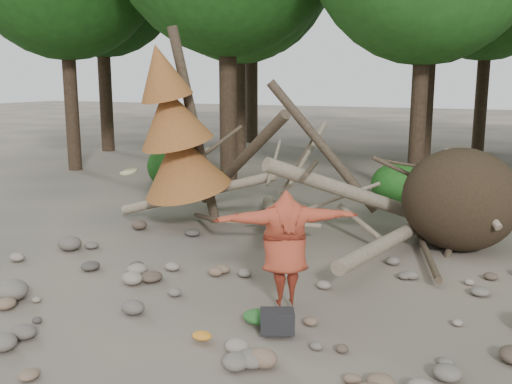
% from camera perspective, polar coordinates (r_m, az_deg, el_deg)
% --- Properties ---
extents(ground, '(120.00, 120.00, 0.00)m').
position_cam_1_polar(ground, '(8.40, -1.72, -11.48)').
color(ground, '#514C44').
rests_on(ground, ground).
extents(deadfall_pile, '(8.55, 5.24, 3.30)m').
position_cam_1_polar(deadfall_pile, '(11.51, 16.85, -0.74)').
color(deadfall_pile, '#332619').
rests_on(deadfall_pile, ground).
extents(dead_conifer, '(2.06, 2.16, 4.35)m').
position_cam_1_polar(dead_conifer, '(12.27, -8.00, 5.84)').
color(dead_conifer, '#4C3F30').
rests_on(dead_conifer, ground).
extents(bush_left, '(1.80, 1.80, 1.44)m').
position_cam_1_polar(bush_left, '(16.92, -7.81, 2.56)').
color(bush_left, '#194C14').
rests_on(bush_left, ground).
extents(bush_mid, '(1.40, 1.40, 1.12)m').
position_cam_1_polar(bush_mid, '(15.23, 14.03, 0.75)').
color(bush_mid, '#22601B').
rests_on(bush_mid, ground).
extents(frisbee_thrower, '(3.43, 1.58, 1.90)m').
position_cam_1_polar(frisbee_thrower, '(8.08, 2.92, -5.56)').
color(frisbee_thrower, '#9F3923').
rests_on(frisbee_thrower, ground).
extents(backpack, '(0.51, 0.44, 0.29)m').
position_cam_1_polar(backpack, '(7.49, 2.14, -13.21)').
color(backpack, black).
rests_on(backpack, ground).
extents(cloth_green, '(0.46, 0.38, 0.17)m').
position_cam_1_polar(cloth_green, '(7.78, 0.35, -12.71)').
color(cloth_green, '#245A24').
rests_on(cloth_green, ground).
extents(cloth_orange, '(0.26, 0.21, 0.10)m').
position_cam_1_polar(cloth_orange, '(7.39, -5.41, -14.47)').
color(cloth_orange, orange).
rests_on(cloth_orange, ground).
extents(boulder_front_left, '(0.53, 0.47, 0.32)m').
position_cam_1_polar(boulder_front_left, '(9.35, -23.30, -8.99)').
color(boulder_front_left, '#6A6358').
rests_on(boulder_front_left, ground).
extents(boulder_mid_left, '(0.47, 0.42, 0.28)m').
position_cam_1_polar(boulder_mid_left, '(11.57, -18.15, -4.89)').
color(boulder_mid_left, '#5E574F').
rests_on(boulder_mid_left, ground).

